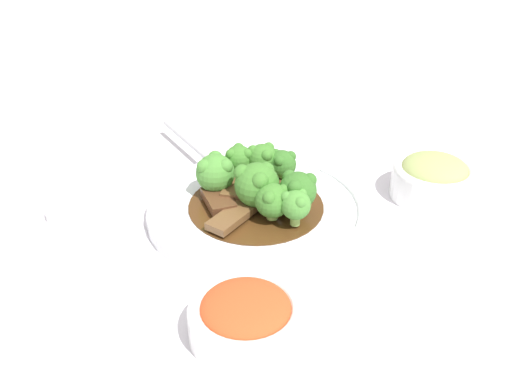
{
  "coord_description": "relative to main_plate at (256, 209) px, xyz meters",
  "views": [
    {
      "loc": [
        -0.12,
        -0.59,
        0.4
      ],
      "look_at": [
        0.0,
        0.0,
        0.03
      ],
      "focal_mm": 42.0,
      "sensor_mm": 36.0,
      "label": 1
    }
  ],
  "objects": [
    {
      "name": "sauce_dish",
      "position": [
        -0.22,
        0.05,
        -0.0
      ],
      "size": [
        0.07,
        0.07,
        0.01
      ],
      "color": "white",
      "rests_on": "ground_plane"
    },
    {
      "name": "beef_strip_3",
      "position": [
        -0.03,
        -0.03,
        0.01
      ],
      "size": [
        0.07,
        0.07,
        0.01
      ],
      "color": "brown",
      "rests_on": "main_plate"
    },
    {
      "name": "broccoli_floret_1",
      "position": [
        0.02,
        0.05,
        0.04
      ],
      "size": [
        0.04,
        0.04,
        0.05
      ],
      "color": "#7FA84C",
      "rests_on": "main_plate"
    },
    {
      "name": "broccoli_floret_6",
      "position": [
        0.04,
        0.04,
        0.04
      ],
      "size": [
        0.04,
        0.04,
        0.04
      ],
      "color": "#7FA84C",
      "rests_on": "main_plate"
    },
    {
      "name": "serving_spoon",
      "position": [
        -0.03,
        0.08,
        0.02
      ],
      "size": [
        0.1,
        0.22,
        0.01
      ],
      "color": "#B7B7BC",
      "rests_on": "main_plate"
    },
    {
      "name": "beef_strip_1",
      "position": [
        -0.04,
        0.01,
        0.01
      ],
      "size": [
        0.04,
        0.06,
        0.01
      ],
      "color": "#56331E",
      "rests_on": "main_plate"
    },
    {
      "name": "broccoli_floret_4",
      "position": [
        -0.0,
        -0.01,
        0.04
      ],
      "size": [
        0.05,
        0.05,
        0.05
      ],
      "color": "#7FA84C",
      "rests_on": "main_plate"
    },
    {
      "name": "side_bowl_appetizer",
      "position": [
        0.23,
        0.0,
        0.02
      ],
      "size": [
        0.1,
        0.1,
        0.05
      ],
      "color": "white",
      "rests_on": "ground_plane"
    },
    {
      "name": "broccoli_floret_3",
      "position": [
        0.01,
        -0.04,
        0.03
      ],
      "size": [
        0.04,
        0.04,
        0.04
      ],
      "color": "#7FA84C",
      "rests_on": "main_plate"
    },
    {
      "name": "broccoli_floret_5",
      "position": [
        -0.04,
        0.03,
        0.04
      ],
      "size": [
        0.05,
        0.05,
        0.05
      ],
      "color": "#8EB756",
      "rests_on": "main_plate"
    },
    {
      "name": "main_plate",
      "position": [
        0.0,
        0.0,
        0.0
      ],
      "size": [
        0.26,
        0.26,
        0.02
      ],
      "color": "white",
      "rests_on": "ground_plane"
    },
    {
      "name": "broccoli_floret_2",
      "position": [
        -0.01,
        0.06,
        0.04
      ],
      "size": [
        0.04,
        0.04,
        0.05
      ],
      "color": "#7FA84C",
      "rests_on": "main_plate"
    },
    {
      "name": "beef_strip_2",
      "position": [
        -0.01,
        0.02,
        0.02
      ],
      "size": [
        0.06,
        0.07,
        0.01
      ],
      "color": "brown",
      "rests_on": "main_plate"
    },
    {
      "name": "beef_strip_0",
      "position": [
        0.03,
        0.01,
        0.01
      ],
      "size": [
        0.05,
        0.08,
        0.01
      ],
      "color": "brown",
      "rests_on": "main_plate"
    },
    {
      "name": "broccoli_floret_0",
      "position": [
        0.04,
        -0.03,
        0.04
      ],
      "size": [
        0.04,
        0.04,
        0.05
      ],
      "color": "#7FA84C",
      "rests_on": "main_plate"
    },
    {
      "name": "ground_plane",
      "position": [
        0.0,
        0.0,
        -0.01
      ],
      "size": [
        4.0,
        4.0,
        0.0
      ],
      "primitive_type": "plane",
      "color": "silver"
    },
    {
      "name": "side_bowl_kimchi",
      "position": [
        -0.05,
        -0.19,
        0.01
      ],
      "size": [
        0.11,
        0.11,
        0.04
      ],
      "color": "white",
      "rests_on": "ground_plane"
    },
    {
      "name": "broccoli_floret_7",
      "position": [
        0.03,
        -0.05,
        0.04
      ],
      "size": [
        0.03,
        0.03,
        0.04
      ],
      "color": "#8EB756",
      "rests_on": "main_plate"
    }
  ]
}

